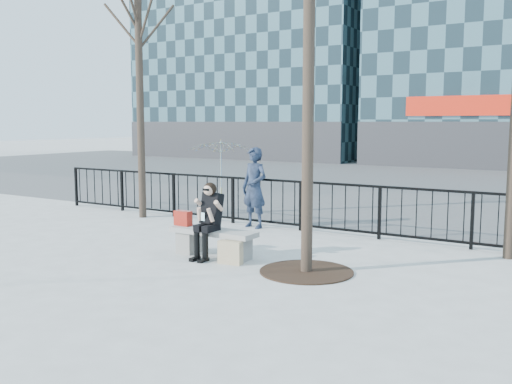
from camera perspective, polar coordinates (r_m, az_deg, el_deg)
The scene contains 11 objects.
ground at distance 10.25m, azimuth -4.28°, elevation -6.43°, with size 120.00×120.00×0.00m, color #9C9B97.
street_surface at distance 23.92m, azimuth 17.30°, elevation 0.99°, with size 60.00×23.00×0.01m, color #474747.
railing at distance 12.66m, azimuth 3.69°, elevation -1.30°, with size 14.00×0.06×1.10m.
tree_left at distance 14.67m, azimuth -11.71°, elevation 16.61°, with size 2.80×2.80×6.50m.
tree_grate at distance 9.21m, azimuth 5.06°, elevation -7.92°, with size 1.50×1.50×0.02m, color black.
bench_main at distance 10.19m, azimuth -4.29°, elevation -4.79°, with size 1.65×0.46×0.49m.
seated_woman at distance 9.99m, azimuth -4.85°, elevation -2.87°, with size 0.50×0.64×1.34m.
handbag at distance 10.56m, azimuth -7.31°, elevation -2.61°, with size 0.33×0.15×0.27m, color #A21F13.
shopping_bag at distance 9.66m, azimuth -2.58°, elevation -6.06°, with size 0.41×0.15×0.39m, color beige.
standing_man at distance 12.84m, azimuth -0.16°, elevation 0.44°, with size 0.67×0.44×1.82m, color black.
vendor_umbrella at distance 18.19m, azimuth -3.63°, elevation 2.40°, with size 2.01×2.06×1.85m, color gold.
Camera 1 is at (5.87, -8.07, 2.38)m, focal length 40.00 mm.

